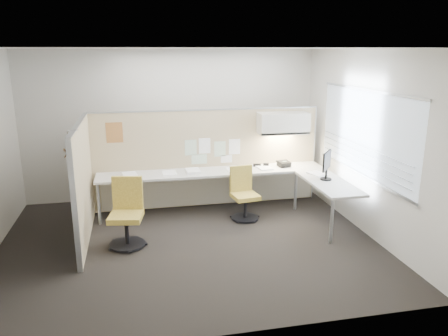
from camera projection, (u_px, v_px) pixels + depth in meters
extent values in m
cube|color=black|center=(190.00, 243.00, 6.51)|extent=(5.50, 4.50, 0.01)
cube|color=white|center=(185.00, 48.00, 5.78)|extent=(5.50, 4.50, 0.01)
cube|color=beige|center=(172.00, 125.00, 8.27)|extent=(5.50, 0.02, 2.80)
cube|color=beige|center=(218.00, 205.00, 4.02)|extent=(5.50, 0.02, 2.80)
cube|color=beige|center=(366.00, 143.00, 6.69)|extent=(0.02, 4.50, 2.80)
cube|color=#A5B3C0|center=(365.00, 133.00, 6.64)|extent=(0.01, 2.80, 1.30)
cube|color=tan|center=(207.00, 159.00, 7.90)|extent=(4.10, 0.06, 1.75)
cube|color=tan|center=(83.00, 183.00, 6.46)|extent=(0.06, 2.20, 1.75)
cube|color=beige|center=(213.00, 172.00, 7.64)|extent=(4.00, 0.60, 0.04)
cube|color=beige|center=(329.00, 183.00, 7.00)|extent=(0.60, 1.47, 0.04)
cube|color=beige|center=(211.00, 187.00, 7.99)|extent=(3.90, 0.02, 0.64)
cylinder|color=#A5A8AA|center=(99.00, 204.00, 7.12)|extent=(0.05, 0.05, 0.69)
cylinder|color=#A5A8AA|center=(332.00, 221.00, 6.40)|extent=(0.05, 0.05, 0.69)
cylinder|color=#A5A8AA|center=(296.00, 191.00, 7.79)|extent=(0.05, 0.05, 0.69)
cube|color=beige|center=(283.00, 123.00, 7.80)|extent=(0.90, 0.36, 0.38)
cube|color=#FFEABF|center=(283.00, 135.00, 7.86)|extent=(0.60, 0.06, 0.02)
cube|color=#8CBF8C|center=(191.00, 148.00, 7.75)|extent=(0.21, 0.00, 0.28)
cube|color=white|center=(205.00, 146.00, 7.80)|extent=(0.21, 0.00, 0.28)
cube|color=#8CBF8C|center=(220.00, 149.00, 7.87)|extent=(0.21, 0.00, 0.28)
cube|color=white|center=(234.00, 147.00, 7.91)|extent=(0.21, 0.00, 0.28)
cube|color=#8CBF8C|center=(199.00, 159.00, 7.84)|extent=(0.28, 0.00, 0.18)
cube|color=white|center=(226.00, 159.00, 7.94)|extent=(0.21, 0.00, 0.14)
cube|color=orange|center=(114.00, 133.00, 7.41)|extent=(0.28, 0.00, 0.35)
cylinder|color=black|center=(128.00, 244.00, 6.39)|extent=(0.52, 0.52, 0.03)
cylinder|color=black|center=(127.00, 231.00, 6.33)|extent=(0.06, 0.06, 0.40)
cube|color=#E5D055|center=(126.00, 217.00, 6.27)|extent=(0.54, 0.54, 0.08)
cube|color=#E5D055|center=(128.00, 193.00, 6.41)|extent=(0.44, 0.14, 0.50)
cylinder|color=black|center=(245.00, 218.00, 7.40)|extent=(0.46, 0.46, 0.03)
cylinder|color=black|center=(245.00, 208.00, 7.35)|extent=(0.05, 0.05, 0.36)
cube|color=#E5D055|center=(245.00, 196.00, 7.30)|extent=(0.47, 0.47, 0.07)
cube|color=#E5D055|center=(241.00, 178.00, 7.41)|extent=(0.40, 0.11, 0.45)
cylinder|color=black|center=(326.00, 179.00, 7.11)|extent=(0.19, 0.19, 0.02)
cylinder|color=black|center=(326.00, 174.00, 7.09)|extent=(0.04, 0.04, 0.17)
cube|color=black|center=(327.00, 160.00, 7.03)|extent=(0.30, 0.37, 0.30)
cube|color=black|center=(327.00, 160.00, 7.03)|extent=(0.26, 0.32, 0.26)
cube|color=black|center=(284.00, 164.00, 7.90)|extent=(0.24, 0.23, 0.12)
cylinder|color=black|center=(279.00, 162.00, 7.89)|extent=(0.07, 0.17, 0.04)
cube|color=black|center=(257.00, 165.00, 7.92)|extent=(0.15, 0.07, 0.05)
cube|color=black|center=(266.00, 165.00, 7.92)|extent=(0.11, 0.09, 0.06)
cube|color=silver|center=(73.00, 130.00, 5.64)|extent=(0.14, 0.02, 0.02)
cylinder|color=silver|center=(68.00, 137.00, 5.65)|extent=(0.02, 0.02, 0.14)
cube|color=#AD7F4C|center=(69.00, 147.00, 5.68)|extent=(0.02, 0.44, 0.12)
cube|color=#AD7F4C|center=(67.00, 149.00, 5.71)|extent=(0.02, 0.44, 0.12)
cube|color=gray|center=(72.00, 194.00, 5.80)|extent=(0.01, 0.07, 1.11)
cube|color=white|center=(130.00, 175.00, 7.35)|extent=(0.27, 0.33, 0.03)
cube|color=white|center=(169.00, 173.00, 7.48)|extent=(0.24, 0.30, 0.02)
cube|color=white|center=(193.00, 171.00, 7.54)|extent=(0.24, 0.31, 0.05)
cube|color=white|center=(233.00, 170.00, 7.68)|extent=(0.23, 0.30, 0.01)
cube|color=white|center=(265.00, 168.00, 7.79)|extent=(0.27, 0.33, 0.02)
cube|color=white|center=(317.00, 174.00, 7.42)|extent=(0.32, 0.36, 0.02)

